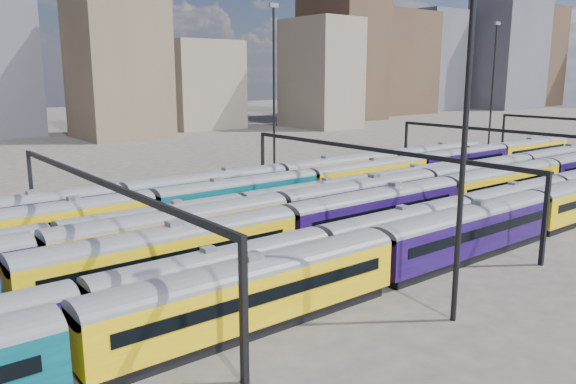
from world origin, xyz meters
TOP-DOWN VIEW (x-y plane):
  - ground at (0.00, 0.00)m, footprint 500.00×500.00m
  - rake_0 at (-4.76, -15.00)m, footprint 134.44×3.28m
  - rake_1 at (12.98, -10.00)m, footprint 113.34×2.77m
  - rake_2 at (5.80, -5.00)m, footprint 112.65×3.30m
  - rake_3 at (-2.45, 0.00)m, footprint 133.16×3.25m
  - rake_4 at (-12.97, 5.00)m, footprint 92.53×2.71m
  - rake_5 at (10.10, 10.00)m, footprint 126.23×3.08m
  - rake_6 at (-1.52, 15.00)m, footprint 106.84×3.13m
  - gantry_1 at (-20.00, 0.00)m, footprint 0.35×40.35m
  - gantry_2 at (10.00, 0.00)m, footprint 0.35×40.35m
  - gantry_3 at (40.00, 0.00)m, footprint 0.35×40.35m
  - mast_2 at (-5.00, -22.00)m, footprint 1.40×0.50m
  - mast_3 at (15.00, 24.00)m, footprint 1.40×0.50m
  - mast_5 at (65.00, 20.00)m, footprint 1.40×0.50m
  - skyline at (104.75, 105.73)m, footprint 399.22×60.48m

SIDE VIEW (x-z plane):
  - ground at x=0.00m, z-range 0.00..0.00m
  - rake_4 at x=-12.97m, z-range 0.11..4.67m
  - rake_1 at x=12.98m, z-range 0.12..4.76m
  - rake_5 at x=10.10m, z-range 0.13..5.32m
  - rake_6 at x=-1.52m, z-range 0.13..5.41m
  - rake_3 at x=-2.45m, z-range 0.14..5.61m
  - rake_0 at x=-4.76m, z-range 0.14..5.67m
  - rake_2 at x=5.80m, z-range 0.14..5.71m
  - gantry_1 at x=-20.00m, z-range 2.78..10.80m
  - gantry_2 at x=10.00m, z-range 2.78..10.80m
  - gantry_3 at x=40.00m, z-range 2.78..10.80m
  - mast_2 at x=-5.00m, z-range 1.17..26.77m
  - mast_3 at x=15.00m, z-range 1.17..26.77m
  - mast_5 at x=65.00m, z-range 1.17..26.77m
  - skyline at x=104.75m, z-range -4.18..45.85m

